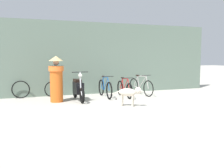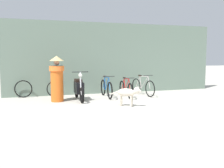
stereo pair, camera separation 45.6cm
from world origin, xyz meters
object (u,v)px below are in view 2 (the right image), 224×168
Objects in this scene: stray_dog at (128,93)px; motorcycle at (79,89)px; bicycle_0 at (106,88)px; bicycle_1 at (126,89)px; spare_tire_left at (23,89)px; bicycle_2 at (143,87)px; person_in_robes at (57,78)px; spare_tire_right at (54,89)px.

motorcycle is at bearing 164.68° from stray_dog.
bicycle_1 is (0.77, -0.20, -0.03)m from bicycle_0.
spare_tire_left reaches higher than stray_dog.
bicycle_0 is at bearing -95.87° from bicycle_2.
bicycle_2 is at bearing 154.44° from person_in_robes.
bicycle_0 is 1.23m from motorcycle.
person_in_robes is 1.44m from spare_tire_right.
motorcycle is 3.03× the size of spare_tire_right.
bicycle_1 reaches higher than stray_dog.
bicycle_2 is 1.05× the size of person_in_robes.
motorcycle is 0.91m from person_in_robes.
spare_tire_left is (-3.93, 1.14, 0.02)m from bicycle_1.
motorcycle reaches higher than spare_tire_right.
person_in_robes is at bearing -90.30° from spare_tire_right.
person_in_robes reaches higher than stray_dog.
bicycle_1 is 0.90× the size of motorcycle.
person_in_robes reaches higher than bicycle_1.
bicycle_1 is at bearing 108.95° from stray_dog.
spare_tire_left is 1.12× the size of spare_tire_right.
bicycle_0 is 1.06× the size of person_in_robes.
spare_tire_right is (-0.80, 1.29, -0.13)m from motorcycle.
bicycle_1 is 0.97× the size of bicycle_2.
motorcycle is 1.14× the size of person_in_robes.
person_in_robes reaches higher than motorcycle.
motorcycle is (-2.81, -0.38, 0.07)m from bicycle_2.
stray_dog reaches higher than spare_tire_right.
bicycle_1 is at bearing -16.23° from spare_tire_left.
bicycle_2 is 4.88m from spare_tire_left.
person_in_robes is at bearing -48.21° from spare_tire_left.
bicycle_2 is at bearing 92.51° from stray_dog.
bicycle_2 reaches higher than bicycle_1.
stray_dog is at bearing 5.76° from bicycle_0.
stray_dog is 1.39× the size of spare_tire_right.
bicycle_2 reaches higher than stray_dog.
person_in_robes is at bearing -82.75° from bicycle_1.
motorcycle is at bearing -71.62° from bicycle_0.
motorcycle is 2.17m from stray_dog.
spare_tire_left reaches higher than spare_tire_right.
person_in_robes is at bearing 179.02° from stray_dog.
bicycle_2 is 2.51× the size of spare_tire_left.
bicycle_1 is 2.81m from person_in_robes.
spare_tire_right is at bearing 0.54° from spare_tire_left.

